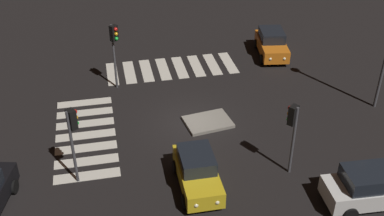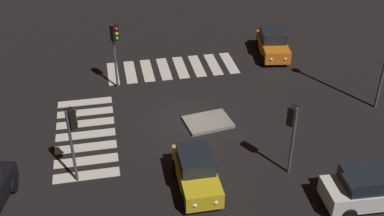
{
  "view_description": "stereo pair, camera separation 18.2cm",
  "coord_description": "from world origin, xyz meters",
  "px_view_note": "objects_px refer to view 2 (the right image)",
  "views": [
    {
      "loc": [
        4.58,
        21.84,
        15.1
      ],
      "look_at": [
        0.0,
        0.0,
        1.0
      ],
      "focal_mm": 44.59,
      "sensor_mm": 36.0,
      "label": 1
    },
    {
      "loc": [
        4.4,
        21.87,
        15.1
      ],
      "look_at": [
        0.0,
        0.0,
        1.0
      ],
      "focal_mm": 44.59,
      "sensor_mm": 36.0,
      "label": 2
    }
  ],
  "objects_px": {
    "traffic_light_west": "(292,123)",
    "car_orange": "(273,44)",
    "traffic_light_north": "(72,128)",
    "traffic_island": "(208,122)",
    "traffic_light_east": "(115,41)",
    "car_yellow": "(196,171)",
    "car_white": "(370,188)"
  },
  "relations": [
    {
      "from": "car_yellow",
      "to": "traffic_light_north",
      "type": "relative_size",
      "value": 1.02
    },
    {
      "from": "traffic_light_north",
      "to": "traffic_island",
      "type": "bearing_deg",
      "value": -4.59
    },
    {
      "from": "traffic_light_east",
      "to": "traffic_light_north",
      "type": "relative_size",
      "value": 1.08
    },
    {
      "from": "traffic_island",
      "to": "car_white",
      "type": "bearing_deg",
      "value": 125.73
    },
    {
      "from": "car_yellow",
      "to": "car_white",
      "type": "distance_m",
      "value": 7.73
    },
    {
      "from": "traffic_light_east",
      "to": "car_white",
      "type": "bearing_deg",
      "value": 0.8
    },
    {
      "from": "traffic_island",
      "to": "traffic_light_north",
      "type": "distance_m",
      "value": 8.39
    },
    {
      "from": "car_orange",
      "to": "traffic_light_east",
      "type": "relative_size",
      "value": 1.02
    },
    {
      "from": "traffic_island",
      "to": "traffic_light_east",
      "type": "bearing_deg",
      "value": -47.62
    },
    {
      "from": "car_white",
      "to": "car_orange",
      "type": "bearing_deg",
      "value": 89.57
    },
    {
      "from": "traffic_light_east",
      "to": "traffic_light_west",
      "type": "relative_size",
      "value": 1.14
    },
    {
      "from": "car_orange",
      "to": "traffic_light_east",
      "type": "bearing_deg",
      "value": -68.01
    },
    {
      "from": "car_yellow",
      "to": "traffic_light_north",
      "type": "xyz_separation_m",
      "value": [
        5.38,
        -1.54,
        2.14
      ]
    },
    {
      "from": "traffic_light_west",
      "to": "car_orange",
      "type": "bearing_deg",
      "value": -52.66
    },
    {
      "from": "traffic_island",
      "to": "car_yellow",
      "type": "distance_m",
      "value": 5.31
    },
    {
      "from": "traffic_island",
      "to": "traffic_light_north",
      "type": "relative_size",
      "value": 0.71
    },
    {
      "from": "traffic_light_west",
      "to": "traffic_island",
      "type": "bearing_deg",
      "value": -5.93
    },
    {
      "from": "car_orange",
      "to": "car_white",
      "type": "bearing_deg",
      "value": 5.38
    },
    {
      "from": "car_white",
      "to": "traffic_light_east",
      "type": "xyz_separation_m",
      "value": [
        10.15,
        -12.75,
        2.32
      ]
    },
    {
      "from": "traffic_island",
      "to": "traffic_light_west",
      "type": "bearing_deg",
      "value": 120.32
    },
    {
      "from": "car_yellow",
      "to": "traffic_light_east",
      "type": "bearing_deg",
      "value": -163.28
    },
    {
      "from": "traffic_island",
      "to": "traffic_light_west",
      "type": "xyz_separation_m",
      "value": [
        -2.81,
        4.81,
        2.72
      ]
    },
    {
      "from": "car_orange",
      "to": "traffic_light_north",
      "type": "xyz_separation_m",
      "value": [
        13.57,
        11.07,
        2.1
      ]
    },
    {
      "from": "car_orange",
      "to": "traffic_light_north",
      "type": "distance_m",
      "value": 17.64
    },
    {
      "from": "traffic_light_east",
      "to": "traffic_light_north",
      "type": "xyz_separation_m",
      "value": [
        2.46,
        8.5,
        -0.23
      ]
    },
    {
      "from": "traffic_light_east",
      "to": "traffic_light_west",
      "type": "height_order",
      "value": "traffic_light_east"
    },
    {
      "from": "traffic_light_north",
      "to": "traffic_light_west",
      "type": "relative_size",
      "value": 1.06
    },
    {
      "from": "car_yellow",
      "to": "traffic_island",
      "type": "bearing_deg",
      "value": 161.5
    },
    {
      "from": "car_yellow",
      "to": "traffic_light_north",
      "type": "distance_m",
      "value": 5.99
    },
    {
      "from": "car_yellow",
      "to": "traffic_light_west",
      "type": "distance_m",
      "value": 4.93
    },
    {
      "from": "car_yellow",
      "to": "traffic_light_west",
      "type": "bearing_deg",
      "value": 92.57
    },
    {
      "from": "traffic_island",
      "to": "car_white",
      "type": "distance_m",
      "value": 9.49
    }
  ]
}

